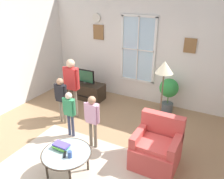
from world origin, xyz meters
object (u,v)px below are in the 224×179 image
remote_near_books (65,154)px  cup (70,154)px  book_stack (61,146)px  person_pink_shirt (92,116)px  tv_stand (86,90)px  person_black_shirt (61,96)px  person_green_shirt (70,109)px  person_red_shirt (72,82)px  armchair (157,148)px  coffee_table (67,154)px  floor_lamp (164,76)px  potted_plant_by_window (169,91)px  television (85,76)px

remote_near_books → cup: bearing=-2.7°
book_stack → person_pink_shirt: (0.11, 0.78, 0.20)m
tv_stand → person_black_shirt: bearing=-77.9°
remote_near_books → person_green_shirt: bearing=123.5°
remote_near_books → person_red_shirt: 2.05m
tv_stand → armchair: armchair is taller
coffee_table → book_stack: book_stack is taller
coffee_table → floor_lamp: bearing=55.4°
remote_near_books → potted_plant_by_window: 3.09m
tv_stand → person_green_shirt: size_ratio=1.07×
armchair → tv_stand: bearing=147.6°
television → remote_near_books: (1.43, -2.67, -0.20)m
tv_stand → coffee_table: 2.98m
television → potted_plant_by_window: size_ratio=0.66×
television → person_pink_shirt: person_pink_shirt is taller
person_red_shirt → book_stack: bearing=-59.0°
person_green_shirt → cup: bearing=-52.6°
tv_stand → armchair: size_ratio=1.23×
cup → person_red_shirt: bearing=125.6°
armchair → remote_near_books: (-1.19, -1.01, 0.13)m
armchair → book_stack: size_ratio=3.21×
coffee_table → potted_plant_by_window: 3.04m
armchair → remote_near_books: bearing=-139.7°
remote_near_books → person_green_shirt: 1.19m
remote_near_books → television: bearing=118.2°
armchair → person_red_shirt: bearing=163.8°
tv_stand → remote_near_books: bearing=-61.9°
armchair → coffee_table: size_ratio=1.06×
potted_plant_by_window → floor_lamp: size_ratio=0.51×
cup → potted_plant_by_window: (0.73, 2.97, 0.06)m
armchair → coffee_table: bearing=-141.6°
coffee_table → tv_stand: bearing=118.4°
coffee_table → person_green_shirt: (-0.63, 0.92, 0.21)m
remote_near_books → floor_lamp: floor_lamp is taller
book_stack → cup: 0.28m
book_stack → person_black_shirt: person_black_shirt is taller
armchair → person_green_shirt: (-1.84, -0.03, 0.30)m
person_black_shirt → person_green_shirt: 0.60m
person_red_shirt → person_pink_shirt: person_red_shirt is taller
television → person_pink_shirt: (1.39, -1.78, 0.03)m
remote_near_books → person_pink_shirt: (-0.04, 0.89, 0.23)m
remote_near_books → person_black_shirt: 1.76m
television → floor_lamp: floor_lamp is taller
tv_stand → book_stack: size_ratio=3.96×
tv_stand → person_pink_shirt: bearing=-52.1°
tv_stand → cup: size_ratio=9.86×
person_red_shirt → person_black_shirt: person_red_shirt is taller
tv_stand → coffee_table: size_ratio=1.31×
tv_stand → person_pink_shirt: (1.39, -1.79, 0.46)m
tv_stand → person_black_shirt: person_black_shirt is taller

